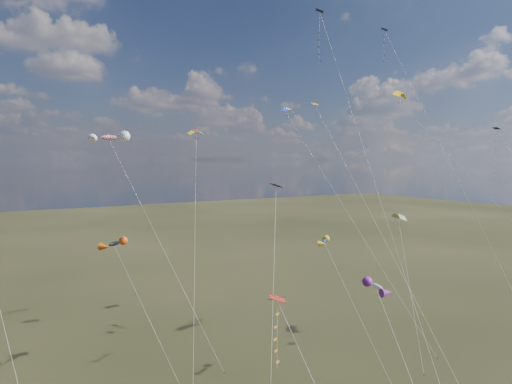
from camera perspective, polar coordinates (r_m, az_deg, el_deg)
diamond_black_high at (r=49.40m, az=8.84°, el=16.29°), size 4.60×22.14×38.25m
diamond_navy_tall at (r=57.52m, az=17.22°, el=14.27°), size 3.99×25.48×38.31m
diamond_black_mid at (r=39.57m, az=2.34°, el=-6.58°), size 9.76×13.15×20.18m
diamond_red_low at (r=27.26m, az=3.36°, el=-18.29°), size 4.08×8.08×14.71m
diamond_navy_right at (r=60.07m, az=28.42°, el=3.06°), size 10.24×12.56×26.16m
diamond_orange_center at (r=53.29m, az=12.44°, el=0.87°), size 1.82×24.55×29.75m
parafoil_yellow at (r=61.69m, az=17.68°, el=11.68°), size 15.55×24.01×31.62m
parafoil_blue_white at (r=67.44m, az=4.10°, el=10.16°), size 5.80×23.70×30.37m
parafoil_striped at (r=61.56m, az=17.50°, el=-2.73°), size 8.59×11.56×16.04m
parafoil_tricolor at (r=61.34m, az=-7.49°, el=7.39°), size 8.77×16.09×26.74m
novelty_black_orange at (r=52.49m, az=-17.27°, el=-6.22°), size 5.62×10.12×13.76m
novelty_white_purple at (r=31.92m, az=14.93°, el=-11.52°), size 2.95×12.28×14.36m
novelty_redwhite_stripe at (r=54.86m, az=-17.83°, el=6.46°), size 10.40×12.84×25.68m
novelty_blue_yellow at (r=47.95m, az=8.60°, el=-6.19°), size 3.20×9.72×14.42m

